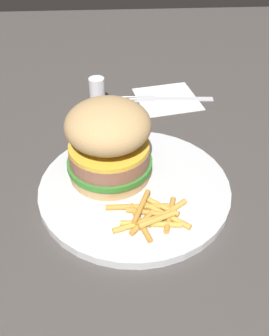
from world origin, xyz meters
The scene contains 7 objects.
ground_plane centered at (0.00, 0.00, 0.00)m, with size 1.60×1.60×0.00m, color #47423F.
plate centered at (-0.02, -0.02, 0.01)m, with size 0.26×0.26×0.01m, color silver.
sandwich centered at (-0.05, -0.05, 0.07)m, with size 0.12×0.12×0.11m.
fries_pile centered at (0.04, 0.00, 0.02)m, with size 0.08×0.11×0.01m.
napkin centered at (-0.27, 0.06, 0.00)m, with size 0.11×0.11×0.00m, color white.
fork centered at (-0.27, 0.06, 0.00)m, with size 0.03×0.17×0.00m.
salt_shaker centered at (-0.25, -0.07, 0.03)m, with size 0.03×0.03×0.06m, color white.
Camera 1 is at (0.38, -0.04, 0.37)m, focal length 41.88 mm.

